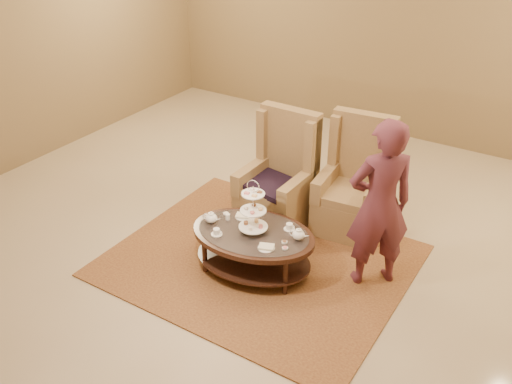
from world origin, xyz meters
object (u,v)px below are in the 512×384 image
Objects in this scene: tea_table at (253,239)px; armchair_left at (280,187)px; person at (380,205)px; armchair_right at (354,192)px.

tea_table is 1.00m from armchair_left.
tea_table is at bearing -17.48° from person.
person is at bearing 16.32° from tea_table.
tea_table is 0.79× the size of person.
armchair_left reaches higher than tea_table.
person is (0.59, -0.83, 0.43)m from armchair_right.
tea_table is 1.04× the size of armchair_left.
armchair_right is at bearing 27.04° from armchair_left.
armchair_left is 0.76× the size of person.
armchair_right is 1.11m from person.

